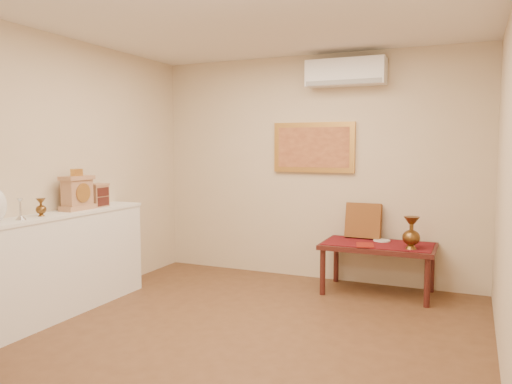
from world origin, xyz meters
The scene contains 18 objects.
floor centered at (0.00, 0.00, 0.00)m, with size 4.50×4.50×0.00m, color brown.
ceiling centered at (0.00, 0.00, 2.70)m, with size 4.50×4.50×0.00m, color silver.
wall_back centered at (0.00, 2.25, 1.35)m, with size 4.00×0.02×2.70m, color beige.
wall_left centered at (-2.00, 0.00, 1.35)m, with size 0.02×4.50×2.70m, color beige.
wall_right centered at (2.00, 0.00, 1.35)m, with size 0.02×4.50×2.70m, color beige.
candlestick centered at (-1.80, -0.48, 1.07)m, with size 0.09×0.09×0.19m, color silver, non-canonical shape.
brass_urn_small centered at (-1.81, -0.25, 1.09)m, with size 0.09×0.09×0.21m, color brown, non-canonical shape.
table_cloth centered at (0.85, 1.88, 0.55)m, with size 1.14×0.59×0.01m, color maroon.
brass_urn_tall centered at (1.21, 1.72, 0.76)m, with size 0.18×0.18×0.41m, color brown, non-canonical shape.
plate centered at (0.86, 2.03, 0.56)m, with size 0.19×0.19×0.01m, color white.
menu centered at (0.74, 1.69, 0.56)m, with size 0.18×0.25×0.01m, color maroon.
cushion centered at (0.63, 2.13, 0.76)m, with size 0.40×0.10×0.40m, color #5B1C12.
display_ledge centered at (-1.82, 0.00, 0.49)m, with size 0.37×2.02×0.98m.
mantel_clock centered at (-1.83, 0.23, 1.15)m, with size 0.17×0.36×0.41m.
wooden_chest centered at (-1.83, 0.52, 1.10)m, with size 0.16×0.21×0.24m.
low_table centered at (0.85, 1.88, 0.48)m, with size 1.20×0.70×0.55m.
painting centered at (0.00, 2.22, 1.60)m, with size 1.00×0.06×0.60m.
ac_unit centered at (0.40, 2.12, 2.45)m, with size 0.90×0.25×0.30m.
Camera 1 is at (1.77, -3.57, 1.61)m, focal length 35.00 mm.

